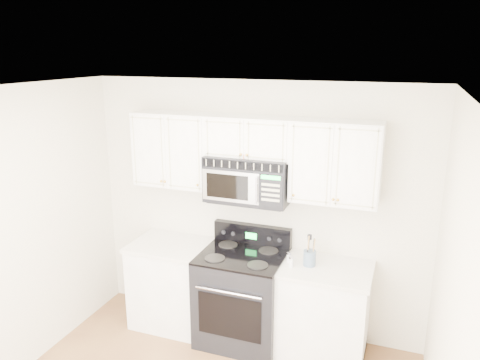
% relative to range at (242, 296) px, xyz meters
% --- Properties ---
extents(room, '(3.51, 3.51, 2.61)m').
position_rel_range_xyz_m(room, '(0.01, -1.40, 0.82)').
color(room, brown).
rests_on(room, ground).
extents(base_cabinet_left, '(0.86, 0.65, 0.92)m').
position_rel_range_xyz_m(base_cabinet_left, '(-0.79, 0.04, -0.06)').
color(base_cabinet_left, white).
rests_on(base_cabinet_left, ground).
extents(base_cabinet_right, '(0.86, 0.65, 0.92)m').
position_rel_range_xyz_m(base_cabinet_right, '(0.81, 0.04, -0.06)').
color(base_cabinet_right, white).
rests_on(base_cabinet_right, ground).
extents(range, '(0.82, 0.75, 1.14)m').
position_rel_range_xyz_m(range, '(0.00, 0.00, 0.00)').
color(range, black).
rests_on(range, ground).
extents(upper_cabinets, '(2.44, 0.37, 0.75)m').
position_rel_range_xyz_m(upper_cabinets, '(0.01, 0.18, 1.45)').
color(upper_cabinets, white).
rests_on(upper_cabinets, ground).
extents(microwave, '(0.81, 0.45, 0.45)m').
position_rel_range_xyz_m(microwave, '(0.01, 0.14, 1.19)').
color(microwave, black).
rests_on(microwave, ground).
extents(utensil_crock, '(0.12, 0.12, 0.31)m').
position_rel_range_xyz_m(utensil_crock, '(0.66, 0.02, 0.52)').
color(utensil_crock, '#43607C').
rests_on(utensil_crock, base_cabinet_right).
extents(shaker_salt, '(0.04, 0.04, 0.10)m').
position_rel_range_xyz_m(shaker_salt, '(0.46, 0.02, 0.49)').
color(shaker_salt, silver).
rests_on(shaker_salt, base_cabinet_right).
extents(shaker_pepper, '(0.04, 0.04, 0.10)m').
position_rel_range_xyz_m(shaker_pepper, '(0.51, -0.07, 0.49)').
color(shaker_pepper, silver).
rests_on(shaker_pepper, base_cabinet_right).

